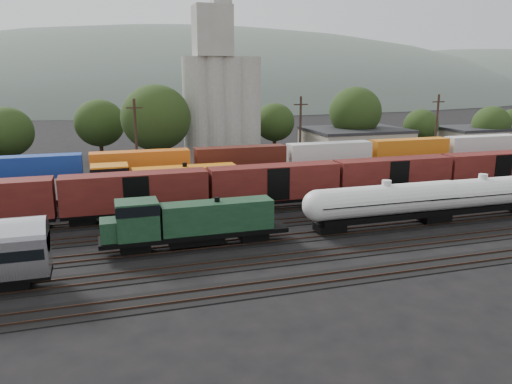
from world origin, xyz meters
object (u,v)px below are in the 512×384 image
object	(u,v)px
orange_locomotive	(156,184)
grain_silo	(221,98)
green_locomotive	(185,222)
tank_car_a	(385,202)

from	to	relation	value
orange_locomotive	grain_silo	world-z (taller)	grain_silo
green_locomotive	orange_locomotive	bearing A→B (deg)	93.38
tank_car_a	orange_locomotive	size ratio (longest dim) A/B	0.88
orange_locomotive	grain_silo	bearing A→B (deg)	61.45
green_locomotive	tank_car_a	world-z (taller)	tank_car_a
green_locomotive	grain_silo	bearing A→B (deg)	72.08
tank_car_a	grain_silo	bearing A→B (deg)	99.53
tank_car_a	green_locomotive	bearing A→B (deg)	180.00
tank_car_a	orange_locomotive	distance (m)	25.83
grain_silo	tank_car_a	bearing A→B (deg)	-80.47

